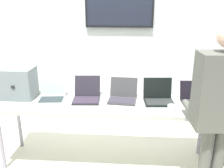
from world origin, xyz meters
TOP-DOWN VIEW (x-y plane):
  - ground at (0.00, 0.00)m, footprint 8.00×8.00m
  - back_wall at (0.00, 1.13)m, footprint 8.00×0.11m
  - workbench at (0.00, 0.00)m, footprint 2.62×0.70m
  - equipment_box at (-1.07, 0.09)m, footprint 0.38×0.32m
  - laptop_station_0 at (-0.66, 0.06)m, footprint 0.33×0.34m
  - laptop_station_1 at (-0.24, 0.08)m, footprint 0.34×0.39m
  - laptop_station_2 at (0.20, 0.09)m, footprint 0.36×0.35m
  - laptop_station_3 at (0.62, 0.07)m, footprint 0.36×0.31m
  - laptop_station_4 at (1.06, 0.08)m, footprint 0.35×0.31m
  - person at (1.07, -0.62)m, footprint 0.46×0.61m
  - coffee_mug at (0.73, -0.25)m, footprint 0.09×0.09m

SIDE VIEW (x-z plane):
  - ground at x=0.00m, z-range -0.04..0.00m
  - workbench at x=0.00m, z-range 0.34..1.14m
  - coffee_mug at x=0.73m, z-range 0.80..0.89m
  - laptop_station_4 at x=1.06m, z-range 0.74..0.97m
  - laptop_station_2 at x=0.20m, z-range 0.73..0.98m
  - laptop_station_1 at x=-0.24m, z-range 0.73..0.98m
  - laptop_station_0 at x=-0.66m, z-range 0.73..0.99m
  - laptop_station_3 at x=0.62m, z-range 0.73..0.99m
  - equipment_box at x=-1.07m, z-range 0.80..1.17m
  - person at x=1.07m, z-range 0.19..1.95m
  - back_wall at x=0.00m, z-range 0.02..2.48m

